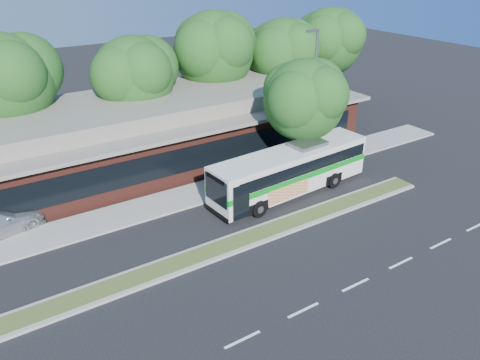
# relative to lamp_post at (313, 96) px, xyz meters

# --- Properties ---
(ground) EXTENTS (120.00, 120.00, 0.00)m
(ground) POSITION_rel_lamp_post_xyz_m (-9.56, -6.00, -4.90)
(ground) COLOR black
(ground) RESTS_ON ground
(median_strip) EXTENTS (26.00, 1.10, 0.15)m
(median_strip) POSITION_rel_lamp_post_xyz_m (-9.56, -5.40, -4.83)
(median_strip) COLOR #425624
(median_strip) RESTS_ON ground
(sidewalk) EXTENTS (44.00, 2.60, 0.12)m
(sidewalk) POSITION_rel_lamp_post_xyz_m (-9.56, 0.40, -4.84)
(sidewalk) COLOR gray
(sidewalk) RESTS_ON ground
(plaza_building) EXTENTS (33.20, 11.20, 4.45)m
(plaza_building) POSITION_rel_lamp_post_xyz_m (-9.56, 6.99, -2.77)
(plaza_building) COLOR #4E2018
(plaza_building) RESTS_ON ground
(lamp_post) EXTENTS (0.93, 0.18, 9.07)m
(lamp_post) POSITION_rel_lamp_post_xyz_m (0.00, 0.00, 0.00)
(lamp_post) COLOR slate
(lamp_post) RESTS_ON ground
(tree_bg_b) EXTENTS (6.69, 6.00, 9.00)m
(tree_bg_b) POSITION_rel_lamp_post_xyz_m (-16.13, 10.14, 1.24)
(tree_bg_b) COLOR black
(tree_bg_b) RESTS_ON ground
(tree_bg_c) EXTENTS (6.24, 5.60, 8.26)m
(tree_bg_c) POSITION_rel_lamp_post_xyz_m (-8.16, 9.13, 0.69)
(tree_bg_c) COLOR black
(tree_bg_c) RESTS_ON ground
(tree_bg_d) EXTENTS (6.91, 6.20, 9.37)m
(tree_bg_d) POSITION_rel_lamp_post_xyz_m (-1.12, 10.15, 1.52)
(tree_bg_d) COLOR black
(tree_bg_d) RESTS_ON ground
(tree_bg_e) EXTENTS (6.47, 5.80, 8.50)m
(tree_bg_e) POSITION_rel_lamp_post_xyz_m (4.85, 9.14, 0.84)
(tree_bg_e) COLOR black
(tree_bg_e) RESTS_ON ground
(tree_bg_f) EXTENTS (6.69, 6.00, 8.92)m
(tree_bg_f) POSITION_rel_lamp_post_xyz_m (10.87, 10.14, 1.16)
(tree_bg_f) COLOR black
(tree_bg_f) RESTS_ON ground
(transit_bus) EXTENTS (10.88, 3.06, 3.02)m
(transit_bus) POSITION_rel_lamp_post_xyz_m (-3.51, -2.43, -3.22)
(transit_bus) COLOR silver
(transit_bus) RESTS_ON ground
(sidewalk_tree) EXTENTS (5.67, 5.08, 7.58)m
(sidewalk_tree) POSITION_rel_lamp_post_xyz_m (-0.96, -0.58, 0.25)
(sidewalk_tree) COLOR black
(sidewalk_tree) RESTS_ON ground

